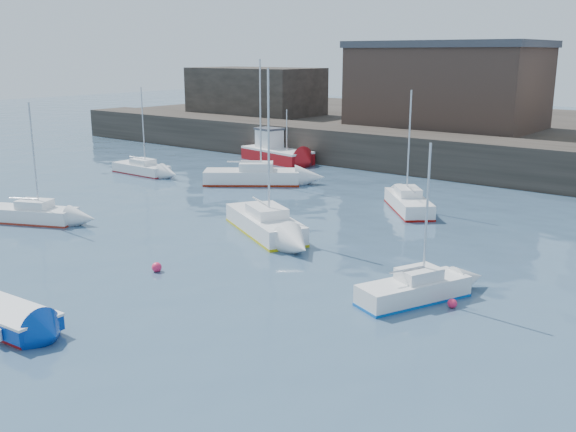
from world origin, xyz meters
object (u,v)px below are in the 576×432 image
Objects in this scene: fishing_boat at (275,151)px; buoy_mid at (452,307)px; sailboat_c at (414,289)px; buoy_far at (284,227)px; blue_dinghy at (7,318)px; sailboat_a at (32,214)px; sailboat_h at (252,176)px; sailboat_b at (265,223)px; sailboat_e at (141,168)px; buoy_near at (157,272)px; sailboat_f at (408,202)px.

fishing_boat is 20.39× the size of buoy_mid.
sailboat_c is 11.98m from buoy_far.
sailboat_a reaches higher than blue_dinghy.
sailboat_h reaches higher than sailboat_c.
sailboat_a is at bearing -146.49° from buoy_far.
sailboat_b reaches higher than blue_dinghy.
sailboat_h is (9.62, 2.38, 0.14)m from sailboat_e.
sailboat_e is at bearing 142.02° from buoy_near.
sailboat_e is 0.76× the size of sailboat_h.
blue_dinghy is at bearing -65.61° from fishing_boat.
buoy_near is at bearing -6.15° from sailboat_a.
sailboat_a reaches higher than fishing_boat.
blue_dinghy is at bearing -135.03° from buoy_mid.
sailboat_b reaches higher than sailboat_e.
sailboat_b is 23.75× the size of buoy_mid.
sailboat_e reaches higher than buoy_near.
fishing_boat is (-15.21, 33.55, 0.47)m from blue_dinghy.
sailboat_f is 19.32× the size of buoy_far.
sailboat_b reaches higher than fishing_boat.
buoy_mid is at bearing 19.05° from buoy_near.
buoy_far reaches higher than buoy_mid.
sailboat_f is 12.93m from sailboat_h.
sailboat_b is (14.38, -18.59, -0.34)m from fishing_boat.
sailboat_e is at bearing 159.53° from sailboat_c.
sailboat_h is at bearing 146.12° from sailboat_c.
sailboat_b is 1.27× the size of sailboat_e.
blue_dinghy is 0.58× the size of sailboat_f.
sailboat_e is at bearing 131.64° from blue_dinghy.
sailboat_e is at bearing -111.70° from fishing_boat.
blue_dinghy is 24.39m from sailboat_f.
sailboat_a is 1.10× the size of sailboat_c.
blue_dinghy is 7.29m from buoy_near.
buoy_mid is at bearing -39.77° from fishing_boat.
sailboat_h is at bearing 118.77° from buoy_near.
fishing_boat is 33.69m from sailboat_c.
buoy_far is (14.45, -17.05, -0.90)m from fishing_boat.
buoy_mid is (12.00, 4.14, 0.00)m from buoy_near.
sailboat_f is 8.54m from buoy_far.
sailboat_c is 0.85× the size of sailboat_f.
sailboat_h reaches higher than sailboat_b.
sailboat_e is (-4.52, -11.35, -0.46)m from fishing_boat.
sailboat_e is 9.91m from sailboat_h.
sailboat_c is at bearing -61.51° from sailboat_f.
buoy_far is (18.97, -5.70, -0.44)m from sailboat_e.
sailboat_b is at bearing 93.16° from blue_dinghy.
blue_dinghy is at bearing -86.84° from sailboat_b.
fishing_boat reaches higher than buoy_far.
buoy_near reaches higher than buoy_far.
blue_dinghy reaches higher than buoy_far.
sailboat_e is 18.76× the size of buoy_mid.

